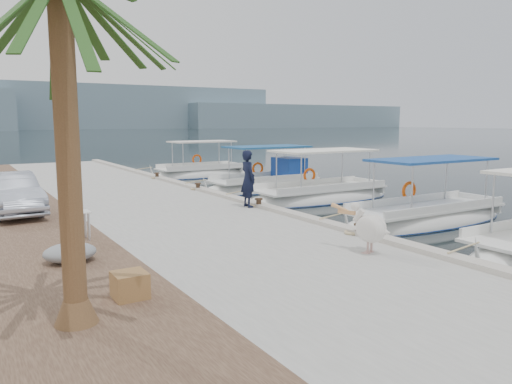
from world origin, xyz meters
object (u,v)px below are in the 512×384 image
(fishing_caique_c, at_px, (320,198))
(parked_car, at_px, (11,194))
(pelican, at_px, (369,227))
(fishing_caique_e, at_px, (200,175))
(fishing_caique_b, at_px, (425,220))
(fisherman, at_px, (248,179))
(fishing_caique_d, at_px, (266,186))

(fishing_caique_c, height_order, parked_car, fishing_caique_c)
(fishing_caique_c, relative_size, pelican, 5.15)
(fishing_caique_e, distance_m, parked_car, 15.86)
(fishing_caique_b, distance_m, fisherman, 6.22)
(pelican, height_order, parked_car, parked_car)
(fishing_caique_d, height_order, pelican, fishing_caique_d)
(fishing_caique_c, bearing_deg, fishing_caique_d, 93.42)
(fishing_caique_d, xyz_separation_m, fishing_caique_e, (-0.24, 7.32, -0.07))
(fishing_caique_b, height_order, fishing_caique_c, same)
(fishing_caique_b, height_order, parked_car, fishing_caique_b)
(fishing_caique_c, xyz_separation_m, fishing_caique_d, (-0.24, 4.00, 0.07))
(fishing_caique_d, bearing_deg, parked_car, -163.95)
(fishing_caique_c, height_order, fisherman, fisherman)
(fishing_caique_d, xyz_separation_m, pelican, (-5.43, -12.87, 0.89))
(fishing_caique_b, bearing_deg, parked_car, 152.16)
(parked_car, bearing_deg, fisherman, -25.82)
(fishing_caique_e, bearing_deg, fishing_caique_b, -88.54)
(fishing_caique_c, bearing_deg, fishing_caique_b, -90.45)
(fishing_caique_b, xyz_separation_m, fishing_caique_c, (0.05, 5.79, -0.00))
(fishing_caique_d, xyz_separation_m, fisherman, (-4.70, -6.21, 1.30))
(fishing_caique_d, bearing_deg, fishing_caique_c, -86.58)
(fishing_caique_c, height_order, fishing_caique_d, same)
(parked_car, bearing_deg, pelican, -60.27)
(fishing_caique_d, relative_size, fisherman, 3.44)
(fisherman, relative_size, parked_car, 0.49)
(fishing_caique_d, distance_m, fishing_caique_e, 7.32)
(fishing_caique_d, bearing_deg, fisherman, -127.14)
(fishing_caique_b, relative_size, parked_car, 1.84)
(pelican, bearing_deg, fishing_caique_b, 28.63)
(pelican, height_order, fisherman, fisherman)
(fishing_caique_b, relative_size, fisherman, 3.75)
(fishing_caique_b, height_order, fishing_caique_e, same)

